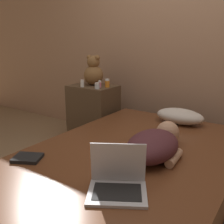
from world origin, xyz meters
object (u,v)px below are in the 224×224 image
Objects in this scene: bottle_clear at (97,86)px; bottle_orange at (107,83)px; bottle_pink at (100,84)px; book at (28,158)px; pillow at (180,116)px; laptop at (118,181)px; bottle_white at (82,83)px; teddy_bear at (94,72)px; person_lying at (156,144)px.

bottle_orange reaches higher than bottle_clear.
book is (0.37, -1.31, -0.29)m from bottle_pink.
pillow is 0.91m from bottle_orange.
laptop is at bearing -49.75° from bottle_pink.
book is (-0.56, -1.36, -0.06)m from pillow.
bottle_orange is 1.44m from book.
bottle_pink is at bearing 25.58° from bottle_white.
laptop is 1.89m from teddy_bear.
bottle_orange is (0.22, -0.03, -0.11)m from teddy_bear.
bottle_orange is at bearing 78.38° from bottle_clear.
teddy_bear is 4.20× the size of bottle_white.
bottle_white is 0.20m from bottle_pink.
teddy_bear is 1.56m from book.
bottle_clear is 1.31m from book.
person_lying is 1.26m from bottle_clear.
pillow is 0.96m from bottle_pink.
bottle_clear is 0.74× the size of bottle_orange.
bottle_orange is (0.03, 0.15, 0.01)m from bottle_clear.
bottle_clear reaches higher than pillow.
bottle_orange is at bearing 47.87° from bottle_pink.
bottle_white is (-0.21, -0.00, 0.01)m from bottle_clear.
pillow is at bearing -1.39° from bottle_orange.
person_lying is at bearing -39.61° from bottle_orange.
bottle_pink is 1.39m from book.
pillow is 1.47m from book.
pillow is at bearing -2.84° from teddy_bear.
person_lying is 8.52× the size of bottle_pink.
bottle_pink reaches higher than book.
bottle_pink reaches higher than person_lying.
bottle_clear is at bearing 105.62° from book.
teddy_bear is at bearing 140.30° from person_lying.
bottle_white reaches higher than person_lying.
book is at bearing -74.22° from bottle_pink.
bottle_white reaches higher than bottle_pink.
bottle_white reaches higher than book.
bottle_orange reaches higher than person_lying.
teddy_bear is (-1.25, 1.38, 0.36)m from laptop.
bottle_orange is (0.24, 0.15, 0.00)m from bottle_white.
bottle_orange is 0.41× the size of book.
bottle_pink is (-0.94, -0.04, 0.23)m from pillow.
teddy_bear reaches higher than bottle_pink.
teddy_bear is at bearing 136.58° from bottle_clear.
teddy_bear is at bearing 177.16° from pillow.
book is (-0.69, -0.55, -0.08)m from person_lying.
bottle_pink reaches higher than bottle_clear.
person_lying is 0.51m from laptop.
pillow is 1.15m from teddy_bear.
teddy_bear reaches higher than person_lying.
book is at bearing -65.64° from bottle_white.
person_lying is at bearing -33.44° from bottle_clear.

